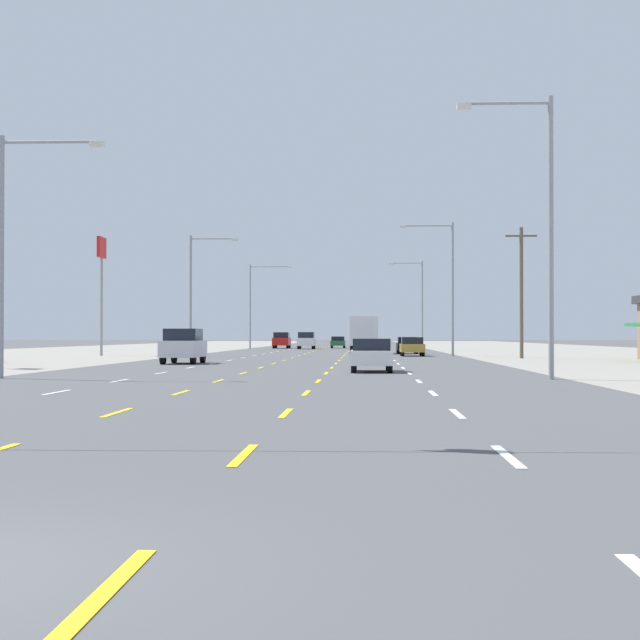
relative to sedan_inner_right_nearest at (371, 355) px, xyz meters
The scene contains 20 objects.
ground_plane 27.17m from the sedan_inner_right_nearest, 97.77° to the left, with size 572.00×572.00×0.00m, color #4C4C4F.
lane_markings 65.52m from the sedan_inner_right_nearest, 93.21° to the left, with size 10.64×227.60×0.01m.
signal_span_wire 29.86m from the sedan_inner_right_nearest, 96.81° to the right, with size 26.53×0.53×9.20m.
sedan_inner_right_nearest is the anchor object (origin of this frame).
suv_far_left_near 16.65m from the sedan_inner_right_nearest, 129.43° to the left, with size 1.98×4.90×1.98m.
sedan_far_right_mid 35.38m from the sedan_inner_right_nearest, 84.51° to the left, with size 1.80×4.50×1.46m.
sedan_far_right_midfar 45.64m from the sedan_inner_right_nearest, 85.71° to the left, with size 1.80×4.50×1.46m.
box_truck_inner_right_far 46.12m from the sedan_inner_right_nearest, 90.45° to the left, with size 2.40×7.20×3.23m.
sedan_inner_right_farther 67.31m from the sedan_inner_right_nearest, 90.19° to the left, with size 1.80×4.50×1.46m.
suv_inner_left_farthest 77.05m from the sedan_inner_right_nearest, 95.32° to the left, with size 1.98×4.90×1.98m.
suv_far_left_distant_a 83.05m from the sedan_inner_right_nearest, 97.27° to the left, with size 1.98×4.90×1.98m.
sedan_center_turn_distant_b 85.50m from the sedan_inner_right_nearest, 92.43° to the left, with size 1.80×4.50×1.46m.
pole_sign_left_row_2 41.63m from the sedan_inner_right_nearest, 120.70° to the left, with size 0.24×2.13×9.35m.
streetlight_left_row_0 16.11m from the sedan_inner_right_nearest, 150.14° to the right, with size 3.94×0.26×9.05m.
streetlight_right_row_0 11.12m from the sedan_inner_right_nearest, 51.27° to the right, with size 3.50×0.26×10.34m.
streetlight_left_row_1 37.45m from the sedan_inner_right_nearest, 111.21° to the left, with size 3.83×0.26×9.37m.
streetlight_right_row_1 35.55m from the sedan_inner_right_nearest, 80.06° to the left, with size 4.21×0.26×10.31m.
streetlight_left_row_2 78.28m from the sedan_inner_right_nearest, 99.77° to the left, with size 5.10×0.26×9.98m.
streetlight_right_row_2 77.39m from the sedan_inner_right_nearest, 85.46° to the left, with size 3.98×0.26×10.36m.
utility_pole_right_row_1 29.54m from the sedan_inner_right_nearest, 68.71° to the left, with size 2.20×0.26×9.14m.
Camera 1 is at (3.36, -6.91, 1.60)m, focal length 58.71 mm.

